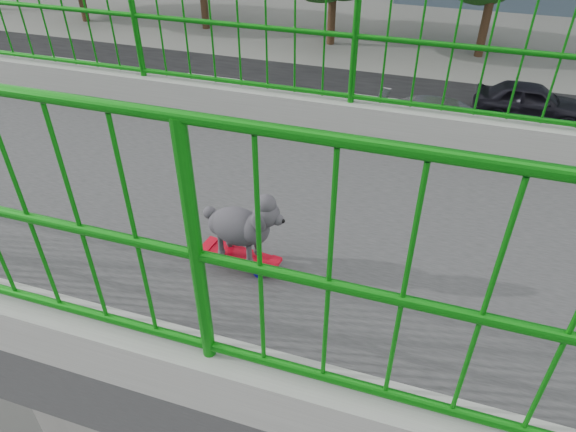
# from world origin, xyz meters

# --- Properties ---
(road) EXTENTS (18.00, 90.00, 0.02)m
(road) POSITION_xyz_m (-13.00, 0.00, 0.01)
(road) COLOR black
(road) RESTS_ON ground
(footbridge) EXTENTS (3.00, 24.00, 7.00)m
(footbridge) POSITION_xyz_m (0.00, 0.00, 5.22)
(footbridge) COLOR #2D2D2F
(footbridge) RESTS_ON ground
(railing) EXTENTS (3.00, 24.00, 1.42)m
(railing) POSITION_xyz_m (0.00, 0.00, 7.21)
(railing) COLOR gray
(railing) RESTS_ON footbridge
(skateboard) EXTENTS (0.20, 0.52, 0.07)m
(skateboard) POSITION_xyz_m (0.50, 1.75, 7.05)
(skateboard) COLOR red
(skateboard) RESTS_ON footbridge
(poodle) EXTENTS (0.25, 0.52, 0.43)m
(poodle) POSITION_xyz_m (0.51, 1.78, 7.30)
(poodle) COLOR #2D2A2F
(poodle) RESTS_ON skateboard
(car_0) EXTENTS (1.90, 4.72, 1.61)m
(car_0) POSITION_xyz_m (-6.00, 4.94, 0.80)
(car_0) COLOR black
(car_0) RESTS_ON ground
(car_2) EXTENTS (2.20, 4.78, 1.33)m
(car_2) POSITION_xyz_m (-12.40, -7.12, 0.66)
(car_2) COLOR black
(car_2) RESTS_ON ground
(car_3) EXTENTS (2.19, 5.39, 1.57)m
(car_3) POSITION_xyz_m (-15.60, 3.03, 0.78)
(car_3) COLOR gray
(car_3) RESTS_ON ground
(car_4) EXTENTS (1.75, 4.34, 1.48)m
(car_4) POSITION_xyz_m (-18.80, 6.04, 0.74)
(car_4) COLOR black
(car_4) RESTS_ON ground
(car_7) EXTENTS (1.89, 4.66, 1.35)m
(car_7) POSITION_xyz_m (-12.40, -11.89, 0.68)
(car_7) COLOR white
(car_7) RESTS_ON ground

